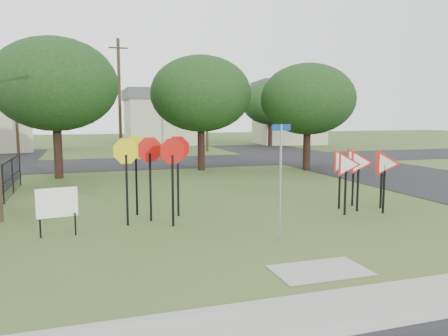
# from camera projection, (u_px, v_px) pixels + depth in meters

# --- Properties ---
(ground) EXTENTS (140.00, 140.00, 0.00)m
(ground) POSITION_uv_depth(u_px,v_px,m) (273.00, 240.00, 11.54)
(ground) COLOR #354E1D
(sidewalk) EXTENTS (30.00, 1.60, 0.02)m
(sidewalk) POSITION_uv_depth(u_px,v_px,m) (373.00, 305.00, 7.57)
(sidewalk) COLOR gray
(sidewalk) RESTS_ON ground
(street_right) EXTENTS (8.00, 50.00, 0.02)m
(street_right) POSITION_uv_depth(u_px,v_px,m) (395.00, 174.00, 24.63)
(street_right) COLOR black
(street_right) RESTS_ON ground
(street_far) EXTENTS (60.00, 8.00, 0.02)m
(street_far) POSITION_uv_depth(u_px,v_px,m) (155.00, 162.00, 30.45)
(street_far) COLOR black
(street_far) RESTS_ON ground
(curb_pad) EXTENTS (2.00, 1.20, 0.02)m
(curb_pad) POSITION_uv_depth(u_px,v_px,m) (320.00, 271.00, 9.27)
(curb_pad) COLOR gray
(curb_pad) RESTS_ON ground
(street_name_sign) EXTENTS (0.61, 0.20, 3.06)m
(street_name_sign) POSITION_uv_depth(u_px,v_px,m) (281.00, 175.00, 11.35)
(street_name_sign) COLOR #919499
(street_name_sign) RESTS_ON ground
(stop_sign_cluster) EXTENTS (2.49, 2.12, 2.65)m
(stop_sign_cluster) POSITION_uv_depth(u_px,v_px,m) (152.00, 159.00, 13.50)
(stop_sign_cluster) COLOR black
(stop_sign_cluster) RESTS_ON ground
(yield_sign_cluster) EXTENTS (2.73, 2.01, 2.17)m
(yield_sign_cluster) POSITION_uv_depth(u_px,v_px,m) (361.00, 165.00, 15.00)
(yield_sign_cluster) COLOR black
(yield_sign_cluster) RESTS_ON ground
(info_board) EXTENTS (1.07, 0.21, 1.35)m
(info_board) POSITION_uv_depth(u_px,v_px,m) (57.00, 204.00, 11.80)
(info_board) COLOR black
(info_board) RESTS_ON ground
(far_pole_a) EXTENTS (1.40, 0.24, 9.00)m
(far_pole_a) POSITION_uv_depth(u_px,v_px,m) (120.00, 98.00, 33.07)
(far_pole_a) COLOR #3E301C
(far_pole_a) RESTS_ON ground
(far_pole_b) EXTENTS (1.40, 0.24, 8.50)m
(far_pole_b) POSITION_uv_depth(u_px,v_px,m) (207.00, 103.00, 39.31)
(far_pole_b) COLOR #3E301C
(far_pole_b) RESTS_ON ground
(far_pole_c) EXTENTS (1.40, 0.24, 9.00)m
(far_pole_c) POSITION_uv_depth(u_px,v_px,m) (16.00, 99.00, 36.31)
(far_pole_c) COLOR #3E301C
(far_pole_c) RESTS_ON ground
(house_mid) EXTENTS (8.40, 8.40, 6.20)m
(house_mid) POSITION_uv_depth(u_px,v_px,m) (162.00, 116.00, 50.19)
(house_mid) COLOR beige
(house_mid) RESTS_ON ground
(house_right) EXTENTS (8.30, 8.30, 7.20)m
(house_right) POSITION_uv_depth(u_px,v_px,m) (288.00, 112.00, 50.59)
(house_right) COLOR beige
(house_right) RESTS_ON ground
(tree_near_left) EXTENTS (6.40, 6.40, 7.27)m
(tree_near_left) POSITION_uv_depth(u_px,v_px,m) (55.00, 85.00, 22.37)
(tree_near_left) COLOR black
(tree_near_left) RESTS_ON ground
(tree_near_mid) EXTENTS (6.00, 6.00, 6.80)m
(tree_near_mid) POSITION_uv_depth(u_px,v_px,m) (201.00, 94.00, 25.78)
(tree_near_mid) COLOR black
(tree_near_mid) RESTS_ON ground
(tree_near_right) EXTENTS (5.60, 5.60, 6.33)m
(tree_near_right) POSITION_uv_depth(u_px,v_px,m) (308.00, 99.00, 25.75)
(tree_near_right) COLOR black
(tree_near_right) RESTS_ON ground
(tree_far_right) EXTENTS (6.00, 6.00, 6.80)m
(tree_far_right) POSITION_uv_depth(u_px,v_px,m) (271.00, 103.00, 45.49)
(tree_far_right) COLOR black
(tree_far_right) RESTS_ON ground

